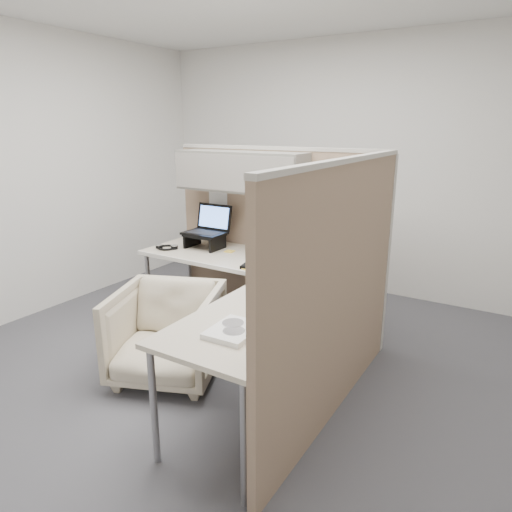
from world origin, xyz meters
The scene contains 18 objects.
ground centered at (0.00, 0.00, 0.00)m, with size 4.50×4.50×0.00m, color #444349.
partition_back centered at (-0.22, 0.83, 1.10)m, with size 2.00×0.36×1.63m.
partition_right centered at (0.90, -0.07, 0.82)m, with size 0.07×2.03×1.63m.
desk centered at (0.12, 0.13, 0.69)m, with size 2.00×1.98×0.73m.
office_chair centered at (-0.31, -0.33, 0.37)m, with size 0.73×0.68×0.75m, color beige.
monitor_left centered at (0.11, 0.72, 1.00)m, with size 0.43×0.20×0.47m.
monitor_right centered at (0.62, 0.56, 1.00)m, with size 0.35×0.32×0.47m.
laptop_station centered at (-0.65, 0.62, 0.88)m, with size 0.36×0.31×0.38m.
keyboard centered at (0.18, 0.34, 0.74)m, with size 0.46×0.15×0.02m, color black.
mouse centered at (0.59, 0.27, 0.75)m, with size 0.11×0.07×0.04m, color black.
travel_mug centered at (0.44, 0.65, 0.82)m, with size 0.08×0.08×0.17m.
soda_can_green centered at (0.72, 0.30, 0.79)m, with size 0.07×0.07×0.12m, color #B21E1E.
soda_can_silver centered at (0.50, 0.48, 0.79)m, with size 0.07×0.07×0.12m, color #B21E1E.
sticky_note_b centered at (0.03, 0.25, 0.73)m, with size 0.08×0.08×0.01m, color gold.
sticky_note_c centered at (-0.39, 0.60, 0.73)m, with size 0.08×0.08×0.01m, color gold.
headphones centered at (-0.93, 0.39, 0.74)m, with size 0.21×0.21×0.03m.
paper_stack centered at (0.56, -0.73, 0.75)m, with size 0.25×0.31×0.03m.
desk_clock centered at (0.65, -0.25, 0.77)m, with size 0.09×0.09×0.09m.
Camera 1 is at (1.83, -2.58, 1.81)m, focal length 32.00 mm.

